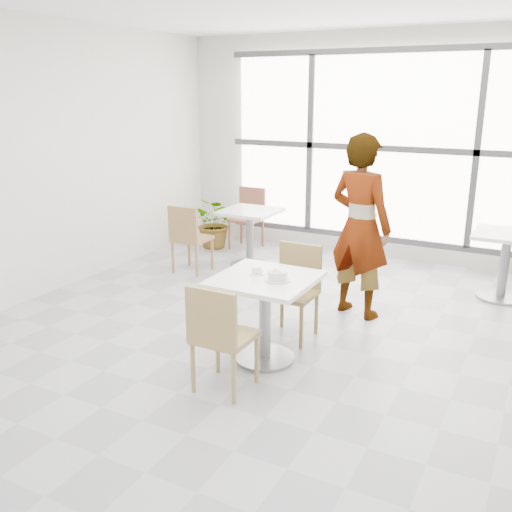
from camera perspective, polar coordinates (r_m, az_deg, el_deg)
The scene contains 15 objects.
floor at distance 5.00m, azimuth 1.63°, elevation -10.18°, with size 7.00×7.00×0.00m, color #9E9EA5.
wall_back at distance 7.81m, azimuth 13.35°, elevation 10.56°, with size 6.00×6.00×0.00m, color silver.
wall_left at distance 6.43m, azimuth -23.30°, elevation 8.51°, with size 7.00×7.00×0.00m, color silver.
window at distance 7.74m, azimuth 13.22°, elevation 10.53°, with size 4.60×0.07×2.52m.
main_table at distance 4.75m, azimuth 0.91°, elevation -4.74°, with size 0.80×0.80×0.75m.
chair_near at distance 4.27m, azimuth -3.75°, elevation -7.67°, with size 0.42×0.42×0.87m.
chair_far at distance 5.27m, azimuth 3.99°, elevation -2.87°, with size 0.42×0.42×0.87m.
oatmeal_bowl at distance 4.58m, azimuth 2.19°, elevation -1.98°, with size 0.21×0.21×0.09m.
coffee_cup at distance 4.74m, azimuth 0.04°, elevation -1.49°, with size 0.16×0.13×0.07m.
person at distance 5.74m, azimuth 10.48°, elevation 2.92°, with size 0.68×0.44×1.85m, color black.
bg_table_left at distance 7.36m, azimuth -0.62°, elevation 2.66°, with size 0.70×0.70×0.75m.
bg_table_right at distance 6.76m, azimuth 23.87°, elevation -0.04°, with size 0.70×0.70×0.75m.
bg_chair_left_near at distance 7.11m, azimuth -6.85°, elevation 2.15°, with size 0.42×0.42×0.87m.
bg_chair_left_far at distance 8.29m, azimuth -0.73°, elevation 4.32°, with size 0.42×0.42×0.87m.
plant_left at distance 8.27m, azimuth -4.09°, elevation 3.38°, with size 0.68×0.59×0.75m, color #458546.
Camera 1 is at (1.96, -4.02, 2.24)m, focal length 39.62 mm.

